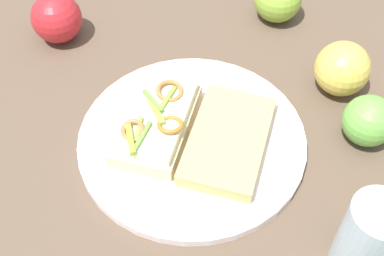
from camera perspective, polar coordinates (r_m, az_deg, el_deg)
The scene contains 8 objects.
ground_plane at distance 0.71m, azimuth -0.00°, elevation -1.68°, with size 2.00×2.00×0.00m, color brown.
plate at distance 0.70m, azimuth -0.00°, elevation -1.36°, with size 0.31×0.31×0.01m, color white.
sandwich at distance 0.69m, azimuth -3.99°, elevation 0.75°, with size 0.12×0.17×0.05m.
bread_slice_side at distance 0.68m, azimuth 4.06°, elevation -1.35°, with size 0.17×0.10×0.02m, color tan.
apple_0 at distance 0.78m, azimuth 16.43°, elevation 6.38°, with size 0.08×0.08×0.08m, color #DBBF4E.
apple_2 at distance 0.86m, azimuth -14.90°, elevation 11.80°, with size 0.08×0.08×0.08m, color red.
apple_5 at distance 0.73m, azimuth 19.12°, elevation 0.77°, with size 0.07×0.07×0.07m, color #69B245.
drinking_glass at distance 0.60m, azimuth 19.15°, elevation -11.44°, with size 0.07×0.07×0.11m, color silver.
Camera 1 is at (-0.02, 0.43, 0.56)m, focal length 47.74 mm.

